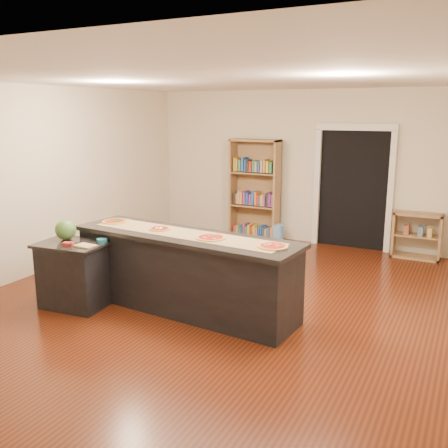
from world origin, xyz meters
The scene contains 16 objects.
room centered at (0.00, 0.00, 1.40)m, with size 6.00×7.00×2.80m.
doorway centered at (0.90, 3.46, 1.20)m, with size 1.40×0.09×2.21m.
kitchen_island centered at (-0.24, -0.39, 0.49)m, with size 2.94×0.80×0.97m.
side_counter centered at (-1.54, -0.93, 0.42)m, with size 0.84×0.61×0.83m.
bookshelf centered at (-0.92, 3.28, 0.95)m, with size 0.95×0.34×1.90m, color #9D784C.
low_shelf centered at (2.04, 3.28, 0.39)m, with size 0.77×0.33×0.77m, color #9D784C.
waste_bin centered at (-0.41, 3.21, 0.17)m, with size 0.23×0.23×0.33m, color #64A3DF.
kraft_paper centered at (-0.24, -0.37, 0.97)m, with size 2.55×0.46×0.00m, color #9D7F51.
watermelon centered at (-1.71, -0.84, 0.96)m, with size 0.26×0.26×0.26m, color #144214.
cutting_board centered at (-1.28, -0.98, 0.84)m, with size 0.25×0.16×0.02m, color tan.
package_red centered at (-1.48, -1.05, 0.85)m, with size 0.12×0.09×0.04m, color maroon.
package_teal centered at (-1.21, -0.75, 0.86)m, with size 0.13×0.13×0.05m, color #195966.
pizza_a centered at (-1.40, -0.25, 0.98)m, with size 0.33×0.33×0.02m.
pizza_b centered at (-0.63, -0.34, 0.98)m, with size 0.28×0.28×0.02m.
pizza_c centered at (0.15, -0.43, 0.98)m, with size 0.33×0.33×0.02m.
pizza_d centered at (0.93, -0.46, 0.98)m, with size 0.33×0.33×0.02m.
Camera 1 is at (2.85, -5.37, 2.43)m, focal length 40.00 mm.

